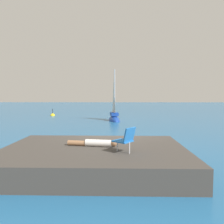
{
  "coord_description": "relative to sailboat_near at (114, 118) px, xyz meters",
  "views": [
    {
      "loc": [
        0.3,
        -10.35,
        2.41
      ],
      "look_at": [
        -0.34,
        8.94,
        1.04
      ],
      "focal_mm": 35.38,
      "sensor_mm": 36.0,
      "label": 1
    }
  ],
  "objects": [
    {
      "name": "beach_chair",
      "position": [
        0.71,
        -15.09,
        0.83
      ],
      "size": [
        0.76,
        0.74,
        0.8
      ],
      "rotation": [
        0.0,
        0.0,
        2.48
      ],
      "color": "blue",
      "rests_on": "shore_ledge"
    },
    {
      "name": "person_sunbather",
      "position": [
        -0.33,
        -14.24,
        0.5
      ],
      "size": [
        1.76,
        0.44,
        0.25
      ],
      "rotation": [
        0.0,
        0.0,
        3.0
      ],
      "color": "white",
      "rests_on": "shore_ledge"
    },
    {
      "name": "marker_buoy",
      "position": [
        -7.84,
        5.5,
        -0.29
      ],
      "size": [
        0.56,
        0.56,
        1.13
      ],
      "color": "yellow",
      "rests_on": "ground"
    },
    {
      "name": "shore_ledge",
      "position": [
        -0.33,
        -14.37,
        0.05
      ],
      "size": [
        6.18,
        4.47,
        0.69
      ],
      "primitive_type": "cube",
      "rotation": [
        0.0,
        0.0,
        0.01
      ],
      "color": "#423D38",
      "rests_on": "ground"
    },
    {
      "name": "ground_plane",
      "position": [
        0.21,
        -11.38,
        -0.3
      ],
      "size": [
        160.0,
        160.0,
        0.0
      ],
      "primitive_type": "plane",
      "color": "#236093"
    },
    {
      "name": "sailboat_near",
      "position": [
        0.0,
        0.0,
        0.0
      ],
      "size": [
        1.49,
        3.03,
        5.5
      ],
      "rotation": [
        0.0,
        0.0,
        4.89
      ],
      "color": "#193D99",
      "rests_on": "ground"
    },
    {
      "name": "boulder_seaward",
      "position": [
        -0.06,
        -11.97,
        -0.3
      ],
      "size": [
        1.44,
        1.59,
        0.89
      ],
      "primitive_type": "cube",
      "rotation": [
        -0.12,
        -0.0,
        1.37
      ],
      "color": "#473A37",
      "rests_on": "ground"
    },
    {
      "name": "boulder_inland",
      "position": [
        -0.74,
        -11.85,
        -0.3
      ],
      "size": [
        1.1,
        1.0,
        0.61
      ],
      "primitive_type": "cube",
      "rotation": [
        -0.09,
        -0.03,
        2.88
      ],
      "color": "#3F3535",
      "rests_on": "ground"
    }
  ]
}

